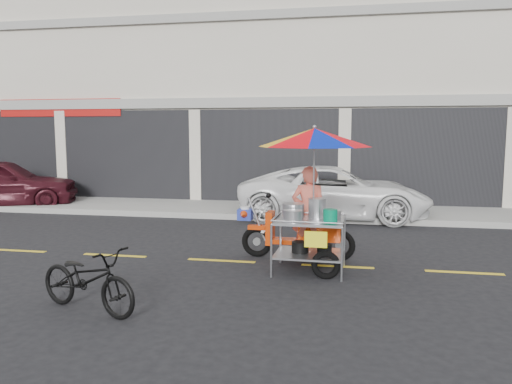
# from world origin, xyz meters

# --- Properties ---
(ground) EXTENTS (90.00, 90.00, 0.00)m
(ground) POSITION_xyz_m (0.00, 0.00, 0.00)
(ground) COLOR black
(sidewalk) EXTENTS (45.00, 3.00, 0.15)m
(sidewalk) POSITION_xyz_m (0.00, 5.50, 0.07)
(sidewalk) COLOR gray
(sidewalk) RESTS_ON ground
(shophouse_block) EXTENTS (36.00, 8.11, 10.40)m
(shophouse_block) POSITION_xyz_m (2.82, 10.59, 4.24)
(shophouse_block) COLOR beige
(shophouse_block) RESTS_ON ground
(centerline) EXTENTS (42.00, 0.10, 0.01)m
(centerline) POSITION_xyz_m (0.00, 0.00, 0.00)
(centerline) COLOR gold
(centerline) RESTS_ON ground
(white_pickup) EXTENTS (4.96, 2.42, 1.36)m
(white_pickup) POSITION_xyz_m (-0.22, 4.70, 0.68)
(white_pickup) COLOR white
(white_pickup) RESTS_ON ground
(near_bicycle) EXTENTS (1.67, 1.04, 0.83)m
(near_bicycle) POSITION_xyz_m (-3.01, -2.70, 0.42)
(near_bicycle) COLOR black
(near_bicycle) RESTS_ON ground
(food_vendor_rig) EXTENTS (2.32, 1.90, 2.35)m
(food_vendor_rig) POSITION_xyz_m (-0.47, -0.07, 1.48)
(food_vendor_rig) COLOR black
(food_vendor_rig) RESTS_ON ground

